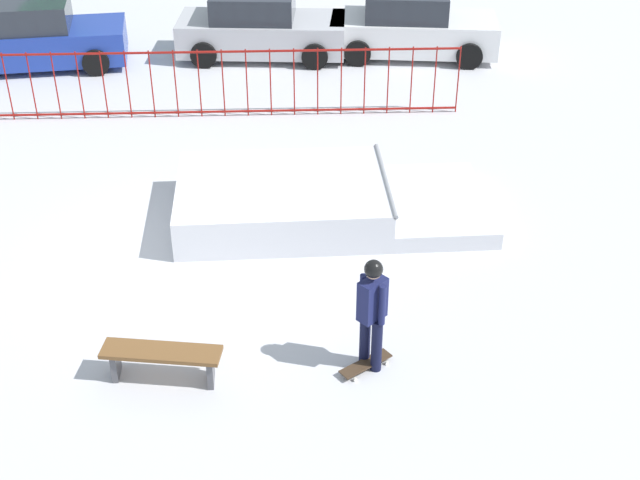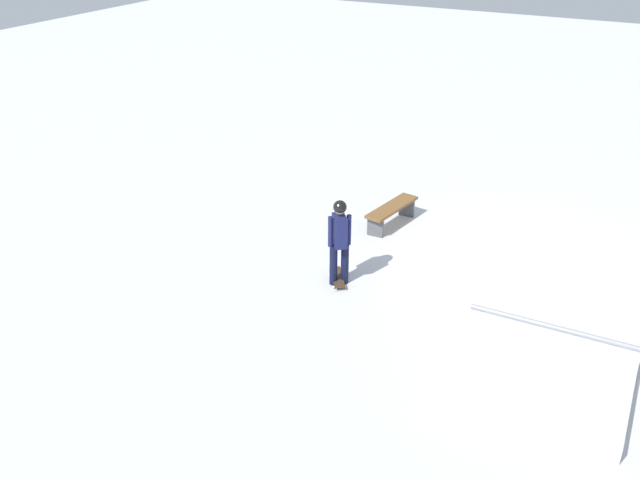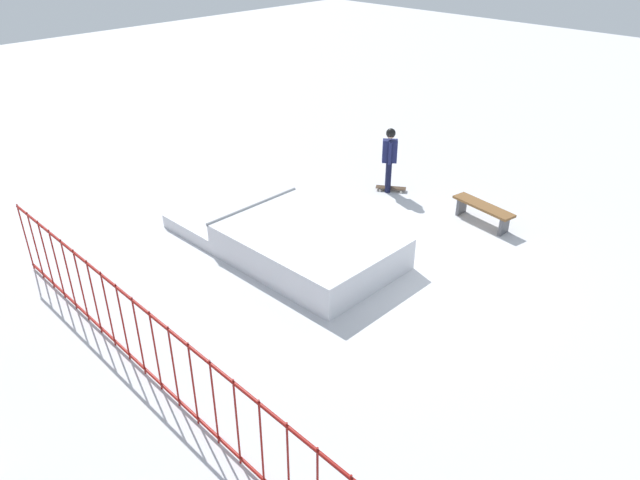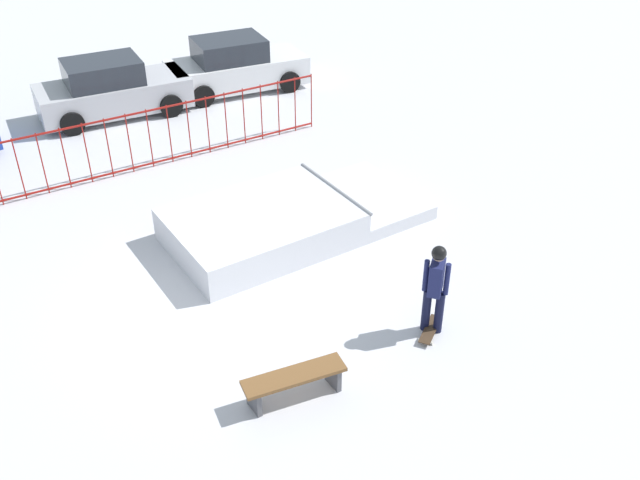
{
  "view_description": "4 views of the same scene",
  "coord_description": "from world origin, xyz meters",
  "px_view_note": "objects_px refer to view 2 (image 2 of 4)",
  "views": [
    {
      "loc": [
        1.23,
        -12.02,
        7.93
      ],
      "look_at": [
        1.91,
        -0.95,
        0.9
      ],
      "focal_mm": 49.33,
      "sensor_mm": 36.0,
      "label": 1
    },
    {
      "loc": [
        12.79,
        2.25,
        6.82
      ],
      "look_at": [
        2.78,
        -3.04,
        1.0
      ],
      "focal_mm": 39.01,
      "sensor_mm": 36.0,
      "label": 2
    },
    {
      "loc": [
        -6.5,
        8.95,
        6.63
      ],
      "look_at": [
        1.1,
        1.2,
        0.6
      ],
      "focal_mm": 33.62,
      "sensor_mm": 36.0,
      "label": 3
    },
    {
      "loc": [
        -4.21,
        -9.64,
        8.01
      ],
      "look_at": [
        1.66,
        -0.53,
        0.9
      ],
      "focal_mm": 39.71,
      "sensor_mm": 36.0,
      "label": 4
    }
  ],
  "objects_px": {
    "skater": "(340,236)",
    "skateboard": "(338,277)",
    "park_bench": "(392,211)",
    "skate_ramp": "(564,307)"
  },
  "relations": [
    {
      "from": "skate_ramp",
      "to": "skater",
      "type": "relative_size",
      "value": 3.14
    },
    {
      "from": "skate_ramp",
      "to": "park_bench",
      "type": "height_order",
      "value": "skate_ramp"
    },
    {
      "from": "skate_ramp",
      "to": "park_bench",
      "type": "xyz_separation_m",
      "value": [
        -2.18,
        -4.12,
        0.04
      ]
    },
    {
      "from": "skateboard",
      "to": "park_bench",
      "type": "distance_m",
      "value": 2.75
    },
    {
      "from": "park_bench",
      "to": "skater",
      "type": "bearing_deg",
      "value": 1.82
    },
    {
      "from": "skate_ramp",
      "to": "skateboard",
      "type": "distance_m",
      "value": 4.14
    },
    {
      "from": "skater",
      "to": "skateboard",
      "type": "relative_size",
      "value": 2.22
    },
    {
      "from": "skater",
      "to": "skateboard",
      "type": "bearing_deg",
      "value": -176.86
    },
    {
      "from": "skater",
      "to": "skateboard",
      "type": "xyz_separation_m",
      "value": [
        -0.07,
        -0.06,
        -0.93
      ]
    },
    {
      "from": "skater",
      "to": "park_bench",
      "type": "xyz_separation_m",
      "value": [
        -2.8,
        -0.09,
        -0.65
      ]
    }
  ]
}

